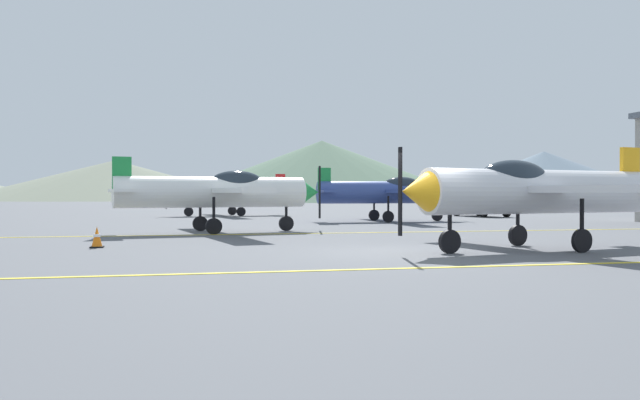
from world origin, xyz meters
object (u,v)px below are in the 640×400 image
at_px(airplane_mid, 220,191).
at_px(airplane_far, 390,192).
at_px(car_sedan, 481,204).
at_px(airplane_back, 229,192).
at_px(airplane_near, 533,190).
at_px(traffic_cone_front, 97,237).

bearing_deg(airplane_mid, airplane_far, 39.81).
bearing_deg(airplane_mid, car_sedan, 37.99).
relative_size(airplane_mid, airplane_back, 1.00).
distance_m(airplane_near, traffic_cone_front, 12.02).
distance_m(airplane_mid, airplane_far, 12.41).
height_order(airplane_back, traffic_cone_front, airplane_back).
bearing_deg(traffic_cone_front, car_sedan, 43.17).
bearing_deg(airplane_back, airplane_near, -77.89).
distance_m(airplane_far, traffic_cone_front, 19.57).
distance_m(airplane_back, traffic_cone_front, 25.60).
bearing_deg(car_sedan, airplane_back, 163.04).
height_order(airplane_mid, car_sedan, airplane_mid).
xyz_separation_m(airplane_near, airplane_mid, (-7.73, 9.48, 0.00)).
bearing_deg(airplane_near, airplane_far, 84.10).
bearing_deg(traffic_cone_front, airplane_near, -15.27).
xyz_separation_m(airplane_mid, airplane_back, (1.70, 18.64, 0.00)).
xyz_separation_m(airplane_far, airplane_back, (-7.83, 10.70, 0.00)).
bearing_deg(airplane_back, airplane_mid, -95.21).
bearing_deg(airplane_mid, airplane_back, 84.79).
height_order(airplane_near, airplane_back, same).
relative_size(airplane_near, airplane_back, 1.00).
height_order(airplane_far, traffic_cone_front, airplane_far).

